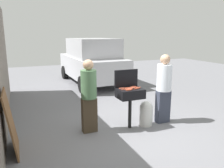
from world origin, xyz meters
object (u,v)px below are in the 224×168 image
Objects in this scene: person_left at (89,94)px; hot_dog_1 at (138,88)px; hot_dog_0 at (129,90)px; propane_tank at (146,113)px; parked_minivan at (92,61)px; hot_dog_5 at (133,87)px; leaning_board at (11,122)px; hot_dog_4 at (130,89)px; hot_dog_2 at (130,89)px; hot_dog_11 at (124,89)px; hot_dog_6 at (135,87)px; hot_dog_9 at (132,88)px; person_right at (164,86)px; hot_dog_8 at (137,89)px; hot_dog_3 at (128,89)px; hot_dog_7 at (128,88)px; hot_dog_10 at (122,88)px; bbq_grill at (130,95)px.

hot_dog_1 is at bearing -14.49° from person_left.
hot_dog_0 is 0.21× the size of propane_tank.
hot_dog_5 is at bearing 81.94° from parked_minivan.
hot_dog_5 is at bearing 5.84° from leaning_board.
hot_dog_4 is 0.82m from propane_tank.
hot_dog_11 is at bearing -177.27° from hot_dog_2.
hot_dog_6 is 0.09m from hot_dog_9.
hot_dog_8 is at bearing 1.50° from person_right.
propane_tank is at bearing 8.25° from hot_dog_4.
leaning_board is at bearing -176.37° from hot_dog_9.
hot_dog_11 is (-0.30, 0.06, 0.00)m from hot_dog_8.
person_right is at bearing 3.23° from hot_dog_3.
person_left reaches higher than propane_tank.
hot_dog_0 is 1.00× the size of hot_dog_7.
hot_dog_7 is 2.57m from leaning_board.
hot_dog_0 is 0.31m from hot_dog_6.
hot_dog_5 is at bearing 40.65° from hot_dog_3.
leaning_board is (-2.71, -0.06, -0.38)m from hot_dog_8.
hot_dog_1 is 0.08× the size of person_left.
hot_dog_10 is at bearing 168.87° from hot_dog_7.
leaning_board is at bearing -178.23° from hot_dog_3.
propane_tank is 5.26m from parked_minivan.
parked_minivan is at bearing 83.05° from hot_dog_5.
hot_dog_2 is at bearing 179.24° from propane_tank.
person_left is (-0.86, 0.24, -0.07)m from hot_dog_3.
hot_dog_9 is at bearing 25.27° from hot_dog_2.
hot_dog_3 is 0.90m from person_left.
bbq_grill is 0.80× the size of leaning_board.
hot_dog_1 is at bearing -71.28° from hot_dog_5.
hot_dog_9 is at bearing -125.29° from hot_dog_5.
propane_tank is 3.03m from leaning_board.
bbq_grill is 7.43× the size of hot_dog_6.
hot_dog_2 is at bearing 80.34° from parked_minivan.
hot_dog_0 is 0.36m from hot_dog_5.
person_right is (0.94, -0.01, 0.12)m from bbq_grill.
hot_dog_8 is 0.73m from propane_tank.
propane_tank is 0.80m from person_right.
hot_dog_1 is 1.00× the size of hot_dog_4.
bbq_grill is 0.19m from hot_dog_4.
hot_dog_3 is at bearing 1.77° from leaning_board.
hot_dog_9 is at bearing -13.34° from hot_dog_10.
parked_minivan is at bearing 79.55° from hot_dog_10.
propane_tank is (0.53, 0.04, -0.66)m from hot_dog_3.
hot_dog_1 and hot_dog_5 have the same top height.
hot_dog_9 is 1.00× the size of hot_dog_10.
leaning_board is (-2.58, -0.15, -0.22)m from bbq_grill.
hot_dog_2 is 2.59m from leaning_board.
hot_dog_4 is 0.25m from hot_dog_6.
hot_dog_10 is 5.18m from parked_minivan.
hot_dog_9 is at bearing 11.67° from hot_dog_11.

